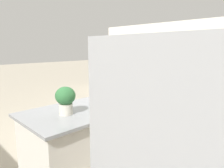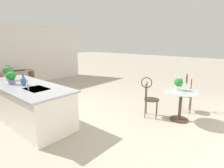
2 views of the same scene
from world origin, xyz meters
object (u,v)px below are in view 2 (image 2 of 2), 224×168
at_px(writing_desk, 17,77).
at_px(keyboard, 19,70).
at_px(vase_on_counter, 24,81).
at_px(chair_near_window, 150,95).
at_px(bistro_table, 180,103).
at_px(chair_by_island, 186,91).
at_px(potted_plant_on_desk, 8,68).
at_px(potted_plant_counter_far, 8,72).
at_px(potted_plant_on_table, 178,84).
at_px(potted_plant_counter_near, 11,77).

xyz_separation_m(writing_desk, keyboard, (0.02, -0.10, 0.25)).
bearing_deg(vase_on_counter, chair_near_window, -133.30).
xyz_separation_m(writing_desk, vase_on_counter, (-3.40, 1.19, 0.52)).
distance_m(bistro_table, writing_desk, 6.33).
distance_m(bistro_table, chair_near_window, 0.77).
height_order(bistro_table, vase_on_counter, vase_on_counter).
bearing_deg(chair_near_window, chair_by_island, -118.93).
height_order(bistro_table, potted_plant_on_desk, potted_plant_on_desk).
height_order(chair_by_island, vase_on_counter, vase_on_counter).
relative_size(bistro_table, potted_plant_counter_far, 2.11).
distance_m(bistro_table, vase_on_counter, 3.79).
bearing_deg(vase_on_counter, bistro_table, -138.16).
bearing_deg(potted_plant_on_table, vase_on_counter, 43.90).
xyz_separation_m(bistro_table, writing_desk, (6.19, 1.31, 0.06)).
relative_size(potted_plant_on_desk, vase_on_counter, 1.01).
xyz_separation_m(bistro_table, chair_by_island, (0.13, -0.76, 0.13)).
bearing_deg(bistro_table, chair_by_island, -80.42).
bearing_deg(chair_by_island, bistro_table, 99.58).
height_order(chair_by_island, potted_plant_on_desk, chair_by_island).
relative_size(writing_desk, potted_plant_counter_near, 3.93).
bearing_deg(chair_by_island, potted_plant_counter_far, 42.29).
bearing_deg(keyboard, bistro_table, -168.96).
xyz_separation_m(potted_plant_on_table, potted_plant_counter_far, (3.57, 2.56, 0.23)).
height_order(potted_plant_counter_far, vase_on_counter, potted_plant_counter_far).
bearing_deg(vase_on_counter, keyboard, -20.64).
bearing_deg(potted_plant_on_desk, chair_by_island, -157.85).
bearing_deg(vase_on_counter, chair_by_island, -129.29).
height_order(chair_by_island, writing_desk, chair_by_island).
height_order(chair_by_island, potted_plant_counter_far, potted_plant_counter_far).
bearing_deg(bistro_table, potted_plant_counter_far, 33.95).
bearing_deg(bistro_table, chair_near_window, 21.86).
distance_m(potted_plant_on_desk, vase_on_counter, 3.39).
relative_size(potted_plant_on_table, vase_on_counter, 1.03).
bearing_deg(potted_plant_counter_near, vase_on_counter, -159.91).
bearing_deg(potted_plant_counter_far, writing_desk, -25.14).
relative_size(bistro_table, chair_by_island, 0.77).
xyz_separation_m(keyboard, potted_plant_counter_near, (-3.07, 1.42, 0.34)).
bearing_deg(keyboard, chair_by_island, -162.06).
bearing_deg(writing_desk, potted_plant_counter_near, 156.66).
height_order(bistro_table, chair_near_window, chair_near_window).
bearing_deg(chair_near_window, bistro_table, -158.14).
bearing_deg(chair_near_window, vase_on_counter, 46.70).
height_order(keyboard, vase_on_counter, vase_on_counter).
xyz_separation_m(potted_plant_on_table, potted_plant_on_desk, (5.95, 1.73, -0.00)).
distance_m(potted_plant_counter_near, potted_plant_on_desk, 3.09).
relative_size(chair_near_window, potted_plant_counter_far, 2.75).
xyz_separation_m(chair_by_island, vase_on_counter, (2.66, 3.26, 0.46)).
bearing_deg(keyboard, vase_on_counter, 159.36).
bearing_deg(writing_desk, potted_plant_on_table, -167.17).
bearing_deg(chair_by_island, keyboard, 17.94).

